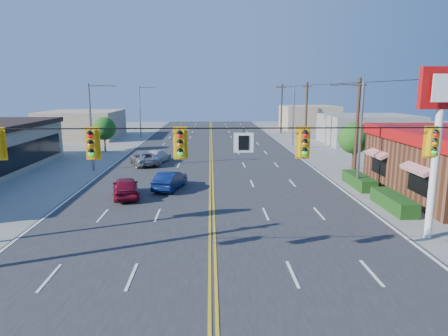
{
  "coord_description": "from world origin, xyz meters",
  "views": [
    {
      "loc": [
        -0.05,
        -14.96,
        7.41
      ],
      "look_at": [
        0.85,
        11.6,
        2.2
      ],
      "focal_mm": 32.0,
      "sensor_mm": 36.0,
      "label": 1
    }
  ],
  "objects_px": {
    "signal_span": "(209,158)",
    "car_blue": "(170,181)",
    "car_white": "(157,157)",
    "car_silver": "(144,159)",
    "kfc_pylon": "(439,119)",
    "car_magenta": "(126,188)"
  },
  "relations": [
    {
      "from": "car_white",
      "to": "kfc_pylon",
      "type": "bearing_deg",
      "value": 141.42
    },
    {
      "from": "car_blue",
      "to": "car_silver",
      "type": "relative_size",
      "value": 0.88
    },
    {
      "from": "car_blue",
      "to": "car_white",
      "type": "xyz_separation_m",
      "value": [
        -2.47,
        11.42,
        -0.04
      ]
    },
    {
      "from": "car_white",
      "to": "car_silver",
      "type": "xyz_separation_m",
      "value": [
        -1.11,
        -1.42,
        0.01
      ]
    },
    {
      "from": "signal_span",
      "to": "car_magenta",
      "type": "height_order",
      "value": "signal_span"
    },
    {
      "from": "car_white",
      "to": "car_magenta",
      "type": "bearing_deg",
      "value": 102.63
    },
    {
      "from": "car_blue",
      "to": "kfc_pylon",
      "type": "bearing_deg",
      "value": 157.35
    },
    {
      "from": "kfc_pylon",
      "to": "signal_span",
      "type": "bearing_deg",
      "value": -160.22
    },
    {
      "from": "kfc_pylon",
      "to": "car_silver",
      "type": "relative_size",
      "value": 1.79
    },
    {
      "from": "signal_span",
      "to": "car_blue",
      "type": "height_order",
      "value": "signal_span"
    },
    {
      "from": "car_white",
      "to": "car_silver",
      "type": "bearing_deg",
      "value": 66.05
    },
    {
      "from": "car_silver",
      "to": "kfc_pylon",
      "type": "bearing_deg",
      "value": 109.49
    },
    {
      "from": "signal_span",
      "to": "car_blue",
      "type": "bearing_deg",
      "value": 101.76
    },
    {
      "from": "car_silver",
      "to": "car_white",
      "type": "bearing_deg",
      "value": -149.58
    },
    {
      "from": "car_magenta",
      "to": "car_silver",
      "type": "relative_size",
      "value": 0.89
    },
    {
      "from": "car_magenta",
      "to": "kfc_pylon",
      "type": "bearing_deg",
      "value": 140.94
    },
    {
      "from": "signal_span",
      "to": "car_blue",
      "type": "xyz_separation_m",
      "value": [
        -3.0,
        14.43,
        -4.2
      ]
    },
    {
      "from": "car_magenta",
      "to": "car_white",
      "type": "distance_m",
      "value": 13.67
    },
    {
      "from": "signal_span",
      "to": "kfc_pylon",
      "type": "height_order",
      "value": "signal_span"
    },
    {
      "from": "kfc_pylon",
      "to": "car_white",
      "type": "relative_size",
      "value": 1.89
    },
    {
      "from": "signal_span",
      "to": "car_white",
      "type": "distance_m",
      "value": 26.75
    },
    {
      "from": "signal_span",
      "to": "car_magenta",
      "type": "xyz_separation_m",
      "value": [
        -5.85,
        12.18,
        -4.16
      ]
    }
  ]
}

